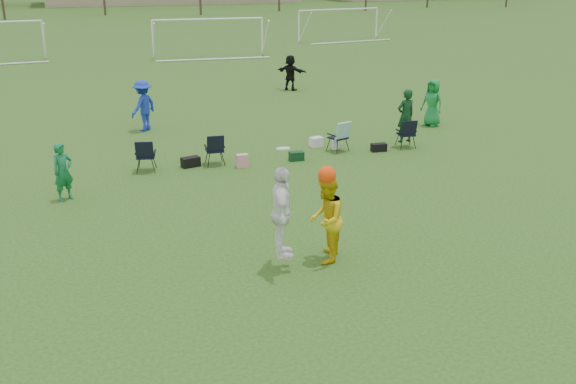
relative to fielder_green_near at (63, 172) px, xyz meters
name	(u,v)px	position (x,y,z in m)	size (l,w,h in m)	color
ground	(354,262)	(5.59, -5.90, -0.77)	(260.00, 260.00, 0.00)	#264A17
fielder_green_near	(63,172)	(0.00, 0.00, 0.00)	(0.56, 0.37, 1.54)	#136D3A
fielder_blue	(143,106)	(2.90, 6.86, 0.16)	(1.20, 0.69, 1.86)	#1835B5
fielder_green_far	(432,103)	(13.35, 4.04, 0.12)	(0.87, 0.56, 1.77)	#167E35
fielder_black	(290,73)	(10.68, 12.73, 0.08)	(1.58, 0.50, 1.70)	black
center_contest	(307,215)	(4.62, -5.65, 0.31)	(1.87, 1.26, 2.55)	white
sideline_setup	(313,137)	(7.64, 1.80, -0.18)	(9.32, 1.75, 1.95)	#0E3417
goal_mid	(208,27)	(9.59, 26.10, 1.16)	(7.40, 0.63, 2.46)	white
goal_right	(339,16)	(21.59, 32.10, 1.16)	(7.35, 1.14, 2.46)	white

